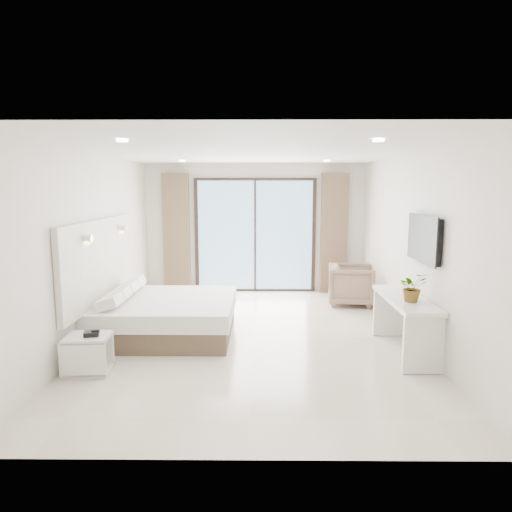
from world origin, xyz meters
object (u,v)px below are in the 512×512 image
at_px(bed, 166,316).
at_px(armchair, 351,283).
at_px(nightstand, 89,354).
at_px(console_desk, 405,312).

bearing_deg(bed, armchair, 30.21).
height_order(bed, armchair, armchair).
xyz_separation_m(nightstand, console_desk, (3.99, 0.70, 0.33)).
height_order(nightstand, armchair, armchair).
bearing_deg(nightstand, bed, 62.23).
bearing_deg(armchair, nightstand, 138.46).
bearing_deg(console_desk, armchair, 94.44).
bearing_deg(console_desk, nightstand, -169.99).
relative_size(bed, console_desk, 1.26).
distance_m(console_desk, armchair, 2.60).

